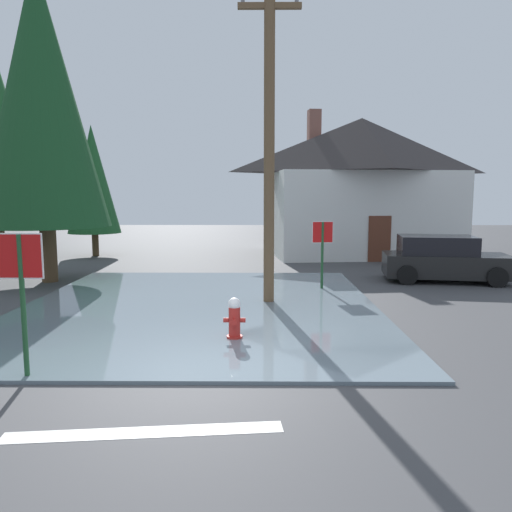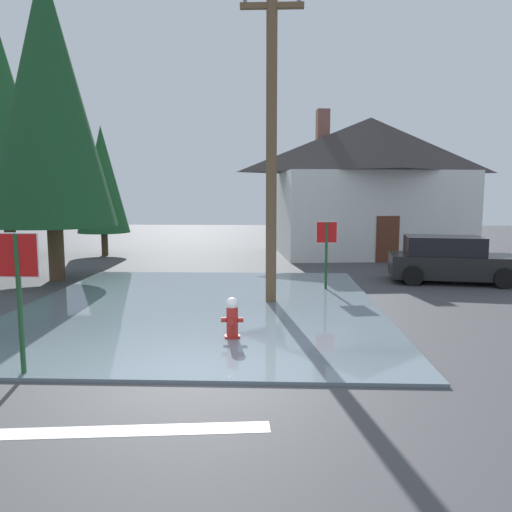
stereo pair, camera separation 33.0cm
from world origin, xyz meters
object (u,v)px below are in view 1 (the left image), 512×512
stop_sign_far (322,242)px  parked_car (443,260)px  house (360,185)px  pine_tree_tall_left (93,180)px  fire_hydrant (234,320)px  utility_pole (269,141)px  stop_sign_near (21,276)px  pine_tree_short_left (41,96)px

stop_sign_far → parked_car: size_ratio=0.50×
house → pine_tree_tall_left: size_ratio=1.58×
fire_hydrant → pine_tree_tall_left: (-7.35, 13.66, 3.18)m
utility_pole → stop_sign_near: bearing=-125.5°
parked_car → fire_hydrant: bearing=-134.2°
fire_hydrant → parked_car: bearing=45.8°
pine_tree_short_left → utility_pole: bearing=-24.2°
utility_pole → stop_sign_far: utility_pole is taller
stop_sign_near → parked_car: size_ratio=0.54×
stop_sign_far → utility_pole: bearing=-132.0°
pine_tree_tall_left → fire_hydrant: bearing=-61.7°
stop_sign_near → pine_tree_short_left: pine_tree_short_left is taller
parked_car → house: bearing=99.6°
stop_sign_near → house: 18.73m
stop_sign_near → parked_car: (9.83, 8.93, -0.91)m
utility_pole → parked_car: utility_pole is taller
stop_sign_far → parked_car: stop_sign_far is taller
stop_sign_near → house: size_ratio=0.24×
utility_pole → parked_car: 7.72m
house → pine_tree_short_left: 14.52m
stop_sign_far → pine_tree_short_left: 10.15m
fire_hydrant → pine_tree_short_left: pine_tree_short_left is taller
fire_hydrant → pine_tree_short_left: size_ratio=0.09×
utility_pole → house: bearing=67.3°
fire_hydrant → parked_car: parked_car is taller
stop_sign_near → pine_tree_tall_left: 16.40m
fire_hydrant → utility_pole: 5.18m
house → stop_sign_near: bearing=-117.3°
fire_hydrant → stop_sign_far: bearing=65.4°
stop_sign_far → pine_tree_tall_left: bearing=139.1°
stop_sign_near → pine_tree_short_left: size_ratio=0.22×
stop_sign_far → house: size_ratio=0.22×
fire_hydrant → parked_car: (6.67, 6.86, 0.30)m
parked_car → pine_tree_tall_left: size_ratio=0.69×
stop_sign_far → parked_car: bearing=20.8°
stop_sign_far → house: (2.99, 9.27, 1.92)m
stop_sign_near → stop_sign_far: (5.56, 7.31, -0.16)m
house → pine_tree_short_left: size_ratio=0.94×
stop_sign_near → parked_car: bearing=42.2°
parked_car → stop_sign_far: bearing=-159.2°
stop_sign_near → fire_hydrant: bearing=33.2°
pine_tree_short_left → parked_car: bearing=0.7°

